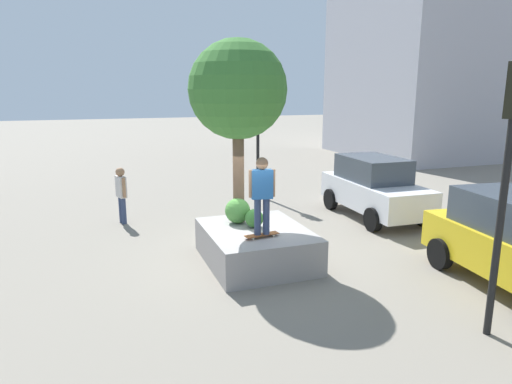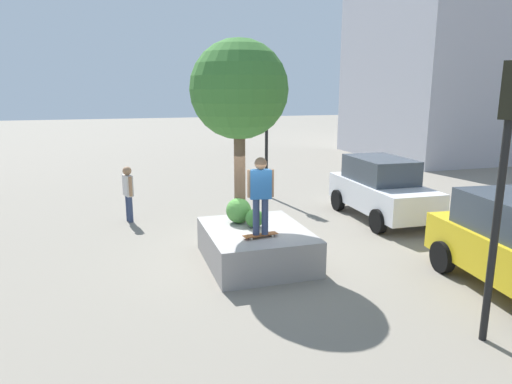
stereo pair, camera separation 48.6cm
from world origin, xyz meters
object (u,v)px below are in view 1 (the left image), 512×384
(skateboard, at_px, (262,235))
(plaza_tree, at_px, (238,91))
(skateboarder, at_px, (262,191))
(traffic_light_median, at_px, (258,114))
(pedestrian_crossing, at_px, (121,191))
(planter_ledge, at_px, (256,245))
(sedan_parked, at_px, (374,187))
(traffic_light_corner, at_px, (509,156))

(skateboard, bearing_deg, plaza_tree, -175.96)
(skateboarder, height_order, traffic_light_median, traffic_light_median)
(skateboarder, xyz_separation_m, pedestrian_crossing, (-5.16, -2.70, -0.90))
(skateboard, bearing_deg, skateboarder, -165.96)
(planter_ledge, height_order, skateboard, skateboard)
(skateboard, distance_m, traffic_light_median, 8.02)
(planter_ledge, height_order, traffic_light_median, traffic_light_median)
(plaza_tree, bearing_deg, skateboarder, 4.04)
(sedan_parked, bearing_deg, traffic_light_median, -148.33)
(sedan_parked, bearing_deg, skateboarder, -58.08)
(traffic_light_median, bearing_deg, sedan_parked, 31.67)
(planter_ledge, bearing_deg, sedan_parked, 116.75)
(plaza_tree, distance_m, pedestrian_crossing, 5.49)
(planter_ledge, distance_m, pedestrian_crossing, 5.34)
(skateboard, xyz_separation_m, traffic_light_median, (-7.26, 2.54, 2.28))
(plaza_tree, height_order, skateboard, plaza_tree)
(sedan_parked, height_order, traffic_light_corner, traffic_light_corner)
(plaza_tree, bearing_deg, skateboard, 4.04)
(planter_ledge, relative_size, skateboarder, 1.64)
(traffic_light_median, bearing_deg, plaza_tree, -24.19)
(sedan_parked, xyz_separation_m, traffic_light_median, (-4.10, -2.53, 2.17))
(plaza_tree, height_order, traffic_light_corner, plaza_tree)
(traffic_light_corner, xyz_separation_m, pedestrian_crossing, (-8.98, -5.39, -2.04))
(skateboarder, distance_m, traffic_light_corner, 4.81)
(planter_ledge, distance_m, sedan_parked, 5.60)
(planter_ledge, relative_size, sedan_parked, 0.67)
(skateboard, xyz_separation_m, traffic_light_corner, (3.83, 2.68, 2.17))
(skateboarder, bearing_deg, skateboard, 14.04)
(skateboarder, distance_m, pedestrian_crossing, 5.89)
(skateboard, bearing_deg, traffic_light_corner, 35.00)
(sedan_parked, bearing_deg, planter_ledge, -63.25)
(traffic_light_median, bearing_deg, skateboard, -19.27)
(plaza_tree, height_order, skateboarder, plaza_tree)
(traffic_light_corner, bearing_deg, plaza_tree, -151.96)
(sedan_parked, bearing_deg, plaza_tree, -71.11)
(traffic_light_median, bearing_deg, pedestrian_crossing, -68.12)
(planter_ledge, distance_m, traffic_light_median, 7.57)
(planter_ledge, bearing_deg, skateboarder, -8.23)
(traffic_light_corner, bearing_deg, skateboard, -145.00)
(pedestrian_crossing, bearing_deg, traffic_light_corner, 30.94)
(planter_ledge, relative_size, skateboard, 3.50)
(skateboard, distance_m, pedestrian_crossing, 5.82)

